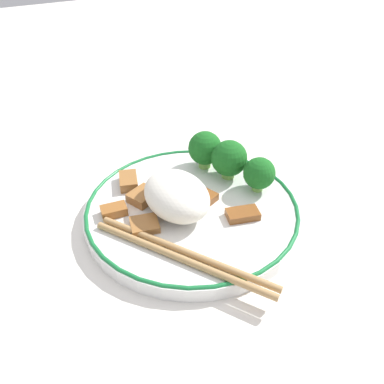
{
  "coord_description": "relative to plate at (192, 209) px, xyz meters",
  "views": [
    {
      "loc": [
        0.31,
        -0.19,
        0.31
      ],
      "look_at": [
        0.0,
        0.0,
        0.04
      ],
      "focal_mm": 35.0,
      "sensor_mm": 36.0,
      "label": 1
    }
  ],
  "objects": [
    {
      "name": "chopsticks",
      "position": [
        0.07,
        -0.06,
        0.01
      ],
      "size": [
        0.19,
        0.12,
        0.01
      ],
      "color": "#AD8451",
      "rests_on": "plate"
    },
    {
      "name": "broccoli_back_left",
      "position": [
        0.02,
        0.09,
        0.03
      ],
      "size": [
        0.04,
        0.04,
        0.05
      ],
      "color": "#72AD4C",
      "rests_on": "plate"
    },
    {
      "name": "meat_near_front",
      "position": [
        -0.04,
        -0.05,
        0.01
      ],
      "size": [
        0.04,
        0.04,
        0.01
      ],
      "color": "#9E6633",
      "rests_on": "plate"
    },
    {
      "name": "rice_mound",
      "position": [
        0.0,
        -0.02,
        0.03
      ],
      "size": [
        0.09,
        0.07,
        0.05
      ],
      "color": "white",
      "rests_on": "plate"
    },
    {
      "name": "meat_on_rice_edge",
      "position": [
        -0.01,
        0.02,
        0.01
      ],
      "size": [
        0.04,
        0.03,
        0.01
      ],
      "color": "brown",
      "rests_on": "plate"
    },
    {
      "name": "meat_near_back",
      "position": [
        0.05,
        0.04,
        0.01
      ],
      "size": [
        0.03,
        0.04,
        0.01
      ],
      "color": "brown",
      "rests_on": "plate"
    },
    {
      "name": "meat_near_right",
      "position": [
        0.01,
        -0.07,
        0.01
      ],
      "size": [
        0.04,
        0.04,
        0.01
      ],
      "color": "#9E6633",
      "rests_on": "plate"
    },
    {
      "name": "broccoli_back_right",
      "position": [
        -0.06,
        0.06,
        0.04
      ],
      "size": [
        0.05,
        0.05,
        0.05
      ],
      "color": "#72AD4C",
      "rests_on": "plate"
    },
    {
      "name": "broccoli_back_center",
      "position": [
        -0.03,
        0.07,
        0.04
      ],
      "size": [
        0.05,
        0.05,
        0.05
      ],
      "color": "#72AD4C",
      "rests_on": "plate"
    },
    {
      "name": "ground_plane",
      "position": [
        0.0,
        0.0,
        -0.01
      ],
      "size": [
        3.0,
        3.0,
        0.0
      ],
      "primitive_type": "plane",
      "color": "silver"
    },
    {
      "name": "meat_near_left",
      "position": [
        -0.03,
        -0.09,
        0.01
      ],
      "size": [
        0.02,
        0.03,
        0.01
      ],
      "color": "#995B28",
      "rests_on": "plate"
    },
    {
      "name": "meat_mid_left",
      "position": [
        -0.08,
        -0.05,
        0.01
      ],
      "size": [
        0.04,
        0.03,
        0.01
      ],
      "color": "#9E6633",
      "rests_on": "plate"
    },
    {
      "name": "plate",
      "position": [
        0.0,
        0.0,
        0.0
      ],
      "size": [
        0.27,
        0.27,
        0.02
      ],
      "color": "white",
      "rests_on": "ground_plane"
    }
  ]
}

